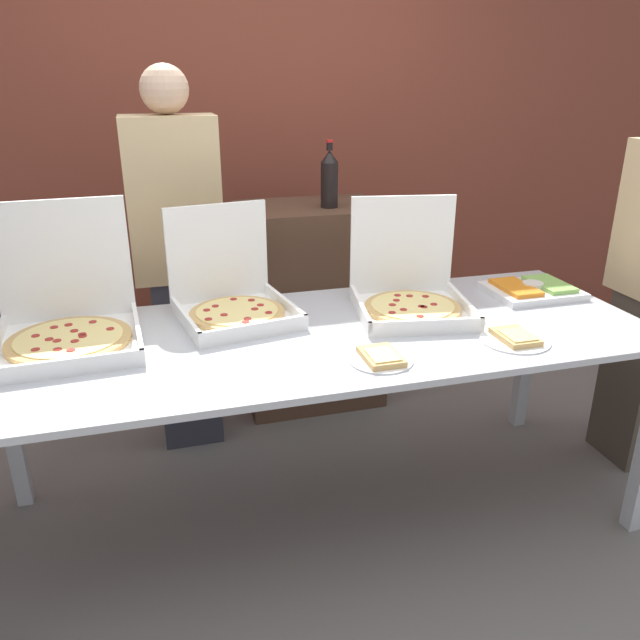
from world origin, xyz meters
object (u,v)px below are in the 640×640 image
soda_bottle (329,178)px  soda_can_silver (332,186)px  pizza_box_near_left (68,319)px  pizza_box_far_right (232,298)px  veggie_tray (532,289)px  pizza_box_far_left (410,292)px  person_guest_plaid (179,261)px  paper_plate_front_right (515,338)px  paper_plate_front_left (381,358)px

soda_bottle → soda_can_silver: soda_bottle is taller
pizza_box_near_left → pizza_box_far_right: (0.60, 0.09, -0.01)m
pizza_box_near_left → veggie_tray: (1.89, -0.00, -0.06)m
pizza_box_near_left → pizza_box_far_left: 1.30m
soda_can_silver → pizza_box_far_left: bearing=-89.8°
soda_can_silver → person_guest_plaid: bearing=-152.5°
pizza_box_far_right → soda_can_silver: 1.20m
veggie_tray → person_guest_plaid: 1.57m
soda_can_silver → person_guest_plaid: 1.00m
pizza_box_near_left → pizza_box_far_left: pizza_box_near_left is taller
paper_plate_front_right → soda_bottle: 1.32m
pizza_box_far_left → paper_plate_front_right: bearing=-49.3°
pizza_box_far_right → paper_plate_front_left: 0.69m
pizza_box_far_right → soda_bottle: (0.60, 0.69, 0.33)m
paper_plate_front_right → paper_plate_front_left: (-0.52, -0.03, 0.00)m
pizza_box_far_left → pizza_box_far_right: pizza_box_far_left is taller
paper_plate_front_left → veggie_tray: bearing=27.6°
pizza_box_near_left → pizza_box_far_right: 0.60m
veggie_tray → person_guest_plaid: bearing=158.0°
pizza_box_near_left → person_guest_plaid: (0.43, 0.59, 0.02)m
pizza_box_far_right → paper_plate_front_right: 1.08m
veggie_tray → soda_can_silver: (-0.60, 1.04, 0.31)m
paper_plate_front_right → pizza_box_far_right: bearing=150.8°
pizza_box_far_right → pizza_box_far_left: bearing=-19.9°
pizza_box_near_left → paper_plate_front_left: pizza_box_near_left is taller
soda_can_silver → person_guest_plaid: (-0.86, -0.45, -0.23)m
soda_can_silver → pizza_box_far_right: bearing=-126.2°
paper_plate_front_right → paper_plate_front_left: size_ratio=1.14×
veggie_tray → soda_can_silver: soda_can_silver is taller
pizza_box_far_left → pizza_box_far_right: size_ratio=1.04×
pizza_box_near_left → person_guest_plaid: person_guest_plaid is taller
soda_bottle → soda_can_silver: bearing=70.2°
paper_plate_front_right → soda_can_silver: 1.52m
pizza_box_far_left → veggie_tray: 0.59m
paper_plate_front_right → pizza_box_far_left: bearing=121.0°
person_guest_plaid → soda_bottle: bearing=-165.8°
paper_plate_front_left → soda_bottle: 1.32m
veggie_tray → person_guest_plaid: size_ratio=0.21×
paper_plate_front_left → soda_bottle: (0.19, 1.24, 0.40)m
pizza_box_far_left → soda_bottle: soda_bottle is taller
paper_plate_front_left → person_guest_plaid: size_ratio=0.12×
veggie_tray → soda_bottle: size_ratio=1.13×
paper_plate_front_right → veggie_tray: bearing=50.8°
pizza_box_far_right → paper_plate_front_right: bearing=-39.0°
pizza_box_far_left → soda_can_silver: size_ratio=4.17×
pizza_box_near_left → person_guest_plaid: bearing=50.9°
pizza_box_near_left → pizza_box_far_right: pizza_box_near_left is taller
pizza_box_near_left → veggie_tray: bearing=-3.0°
paper_plate_front_left → soda_bottle: soda_bottle is taller
paper_plate_front_left → veggie_tray: veggie_tray is taller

